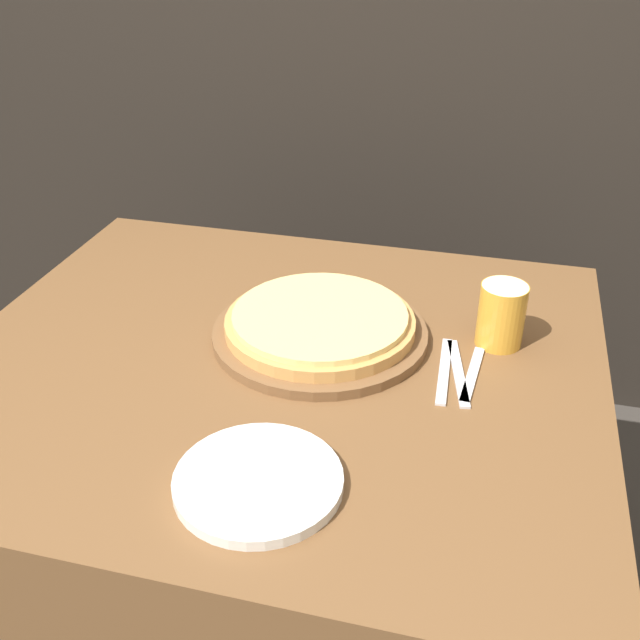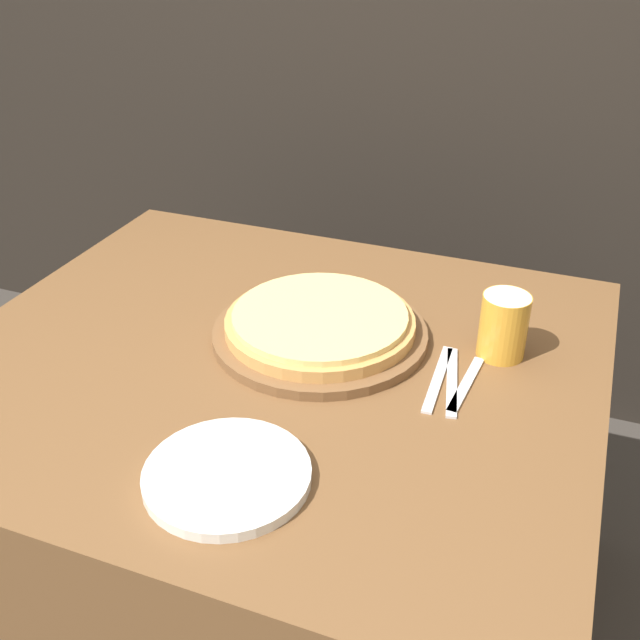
{
  "view_description": "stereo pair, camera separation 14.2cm",
  "coord_description": "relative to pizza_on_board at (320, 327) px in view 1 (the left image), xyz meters",
  "views": [
    {
      "loc": [
        0.37,
        -1.1,
        1.5
      ],
      "look_at": [
        0.06,
        0.08,
        0.78
      ],
      "focal_mm": 42.0,
      "sensor_mm": 36.0,
      "label": 1
    },
    {
      "loc": [
        0.5,
        -1.06,
        1.5
      ],
      "look_at": [
        0.06,
        0.08,
        0.78
      ],
      "focal_mm": 42.0,
      "sensor_mm": 36.0,
      "label": 2
    }
  ],
  "objects": [
    {
      "name": "ground_plane",
      "position": [
        -0.06,
        -0.08,
        -0.77
      ],
      "size": [
        12.0,
        12.0,
        0.0
      ],
      "primitive_type": "plane",
      "color": "#38332D"
    },
    {
      "name": "spoon",
      "position": [
        0.29,
        -0.06,
        -0.02
      ],
      "size": [
        0.03,
        0.18,
        0.0
      ],
      "color": "silver",
      "rests_on": "dining_table"
    },
    {
      "name": "dinner_knife",
      "position": [
        0.27,
        -0.06,
        -0.02
      ],
      "size": [
        0.06,
        0.21,
        0.0
      ],
      "color": "silver",
      "rests_on": "dining_table"
    },
    {
      "name": "pizza_on_board",
      "position": [
        0.0,
        0.0,
        0.0
      ],
      "size": [
        0.41,
        0.41,
        0.06
      ],
      "color": "brown",
      "rests_on": "dining_table"
    },
    {
      "name": "fork",
      "position": [
        0.24,
        -0.06,
        -0.02
      ],
      "size": [
        0.03,
        0.21,
        0.0
      ],
      "color": "silver",
      "rests_on": "dining_table"
    },
    {
      "name": "beer_glass",
      "position": [
        0.33,
        0.07,
        0.04
      ],
      "size": [
        0.09,
        0.09,
        0.12
      ],
      "color": "gold",
      "rests_on": "dining_table"
    },
    {
      "name": "dining_table",
      "position": [
        -0.06,
        -0.08,
        -0.4
      ],
      "size": [
        1.19,
        1.05,
        0.74
      ],
      "color": "brown",
      "rests_on": "ground_plane"
    },
    {
      "name": "dinner_plate",
      "position": [
        0.01,
        -0.42,
        -0.02
      ],
      "size": [
        0.25,
        0.25,
        0.02
      ],
      "color": "silver",
      "rests_on": "dining_table"
    }
  ]
}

